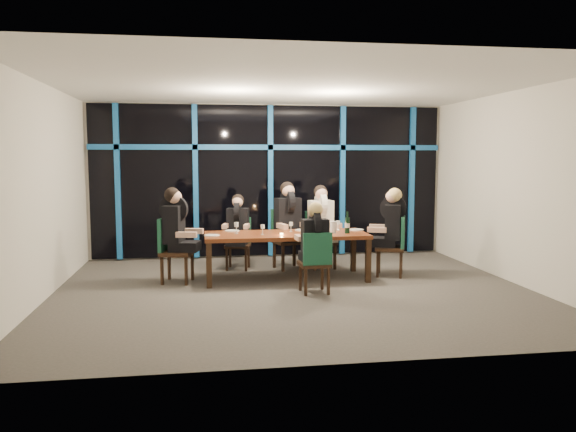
{
  "coord_description": "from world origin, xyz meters",
  "views": [
    {
      "loc": [
        -1.32,
        -8.05,
        1.97
      ],
      "look_at": [
        0.0,
        0.6,
        1.05
      ],
      "focal_mm": 35.0,
      "sensor_mm": 36.0,
      "label": 1
    }
  ],
  "objects_px": {
    "diner_end_left": "(176,221)",
    "chair_near_mid": "(316,259)",
    "chair_far_right": "(320,236)",
    "diner_far_left": "(238,221)",
    "chair_end_left": "(171,247)",
    "chair_far_mid": "(287,235)",
    "dining_table": "(286,237)",
    "diner_near_mid": "(314,234)",
    "wine_bottle": "(347,225)",
    "chair_end_right": "(395,243)",
    "chair_far_left": "(238,240)",
    "diner_end_right": "(391,219)",
    "water_pitcher": "(333,227)",
    "diner_far_right": "(321,214)",
    "diner_far_mid": "(289,213)"
  },
  "relations": [
    {
      "from": "diner_end_left",
      "to": "chair_near_mid",
      "type": "bearing_deg",
      "value": -104.62
    },
    {
      "from": "chair_far_right",
      "to": "diner_far_left",
      "type": "xyz_separation_m",
      "value": [
        -1.46,
        0.04,
        0.3
      ]
    },
    {
      "from": "chair_end_left",
      "to": "diner_end_left",
      "type": "relative_size",
      "value": 1.03
    },
    {
      "from": "chair_far_right",
      "to": "diner_far_left",
      "type": "distance_m",
      "value": 1.49
    },
    {
      "from": "chair_far_mid",
      "to": "diner_end_left",
      "type": "height_order",
      "value": "diner_end_left"
    },
    {
      "from": "chair_near_mid",
      "to": "diner_end_left",
      "type": "height_order",
      "value": "diner_end_left"
    },
    {
      "from": "dining_table",
      "to": "diner_far_left",
      "type": "xyz_separation_m",
      "value": [
        -0.72,
        0.93,
        0.18
      ]
    },
    {
      "from": "diner_near_mid",
      "to": "wine_bottle",
      "type": "distance_m",
      "value": 1.07
    },
    {
      "from": "diner_far_left",
      "to": "diner_end_left",
      "type": "distance_m",
      "value": 1.37
    },
    {
      "from": "chair_end_right",
      "to": "diner_end_left",
      "type": "bearing_deg",
      "value": -69.23
    },
    {
      "from": "chair_near_mid",
      "to": "diner_near_mid",
      "type": "height_order",
      "value": "diner_near_mid"
    },
    {
      "from": "chair_far_mid",
      "to": "chair_end_left",
      "type": "relative_size",
      "value": 1.03
    },
    {
      "from": "chair_far_mid",
      "to": "chair_near_mid",
      "type": "xyz_separation_m",
      "value": [
        0.13,
        -1.98,
        -0.08
      ]
    },
    {
      "from": "chair_far_left",
      "to": "diner_near_mid",
      "type": "xyz_separation_m",
      "value": [
        0.97,
        -1.98,
        0.36
      ]
    },
    {
      "from": "diner_near_mid",
      "to": "chair_near_mid",
      "type": "bearing_deg",
      "value": 90.0
    },
    {
      "from": "chair_end_right",
      "to": "diner_end_right",
      "type": "bearing_deg",
      "value": -90.0
    },
    {
      "from": "diner_end_right",
      "to": "wine_bottle",
      "type": "bearing_deg",
      "value": -56.82
    },
    {
      "from": "chair_far_right",
      "to": "diner_end_left",
      "type": "xyz_separation_m",
      "value": [
        -2.48,
        -0.88,
        0.41
      ]
    },
    {
      "from": "chair_far_right",
      "to": "diner_near_mid",
      "type": "xyz_separation_m",
      "value": [
        -0.47,
        -1.87,
        0.3
      ]
    },
    {
      "from": "chair_far_left",
      "to": "chair_end_right",
      "type": "distance_m",
      "value": 2.74
    },
    {
      "from": "chair_far_left",
      "to": "chair_near_mid",
      "type": "height_order",
      "value": "chair_near_mid"
    },
    {
      "from": "chair_far_right",
      "to": "chair_end_left",
      "type": "xyz_separation_m",
      "value": [
        -2.56,
        -0.86,
        0.01
      ]
    },
    {
      "from": "diner_far_left",
      "to": "water_pitcher",
      "type": "relative_size",
      "value": 4.6
    },
    {
      "from": "chair_end_left",
      "to": "chair_far_mid",
      "type": "bearing_deg",
      "value": -52.23
    },
    {
      "from": "chair_end_right",
      "to": "diner_far_right",
      "type": "height_order",
      "value": "diner_far_right"
    },
    {
      "from": "chair_far_left",
      "to": "chair_end_left",
      "type": "height_order",
      "value": "chair_end_left"
    },
    {
      "from": "chair_end_left",
      "to": "diner_far_right",
      "type": "relative_size",
      "value": 1.04
    },
    {
      "from": "dining_table",
      "to": "chair_near_mid",
      "type": "distance_m",
      "value": 1.1
    },
    {
      "from": "chair_far_right",
      "to": "chair_end_right",
      "type": "xyz_separation_m",
      "value": [
        1.09,
        -0.93,
        -0.0
      ]
    },
    {
      "from": "chair_far_left",
      "to": "diner_far_left",
      "type": "height_order",
      "value": "diner_far_left"
    },
    {
      "from": "water_pitcher",
      "to": "diner_end_right",
      "type": "bearing_deg",
      "value": 12.21
    },
    {
      "from": "diner_end_right",
      "to": "diner_near_mid",
      "type": "bearing_deg",
      "value": -35.08
    },
    {
      "from": "chair_end_right",
      "to": "diner_end_right",
      "type": "height_order",
      "value": "diner_end_right"
    },
    {
      "from": "diner_far_left",
      "to": "diner_end_right",
      "type": "bearing_deg",
      "value": -7.98
    },
    {
      "from": "chair_far_left",
      "to": "diner_far_left",
      "type": "relative_size",
      "value": 1.03
    },
    {
      "from": "chair_far_right",
      "to": "wine_bottle",
      "type": "distance_m",
      "value": 1.13
    },
    {
      "from": "chair_end_right",
      "to": "chair_near_mid",
      "type": "relative_size",
      "value": 1.1
    },
    {
      "from": "chair_far_mid",
      "to": "diner_end_left",
      "type": "relative_size",
      "value": 1.05
    },
    {
      "from": "dining_table",
      "to": "diner_end_right",
      "type": "bearing_deg",
      "value": -0.05
    },
    {
      "from": "chair_near_mid",
      "to": "diner_far_left",
      "type": "height_order",
      "value": "diner_far_left"
    },
    {
      "from": "dining_table",
      "to": "diner_far_right",
      "type": "distance_m",
      "value": 1.14
    },
    {
      "from": "chair_end_left",
      "to": "diner_end_right",
      "type": "relative_size",
      "value": 1.05
    },
    {
      "from": "water_pitcher",
      "to": "diner_far_mid",
      "type": "bearing_deg",
      "value": 128.36
    },
    {
      "from": "chair_far_left",
      "to": "diner_far_mid",
      "type": "distance_m",
      "value": 1.02
    },
    {
      "from": "chair_end_left",
      "to": "wine_bottle",
      "type": "bearing_deg",
      "value": -80.65
    },
    {
      "from": "chair_end_left",
      "to": "diner_far_left",
      "type": "bearing_deg",
      "value": -37.38
    },
    {
      "from": "chair_far_mid",
      "to": "diner_far_left",
      "type": "xyz_separation_m",
      "value": [
        -0.87,
        0.01,
        0.28
      ]
    },
    {
      "from": "chair_end_right",
      "to": "chair_near_mid",
      "type": "distance_m",
      "value": 1.86
    },
    {
      "from": "chair_far_mid",
      "to": "wine_bottle",
      "type": "distance_m",
      "value": 1.4
    },
    {
      "from": "diner_near_mid",
      "to": "water_pitcher",
      "type": "distance_m",
      "value": 1.0
    }
  ]
}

